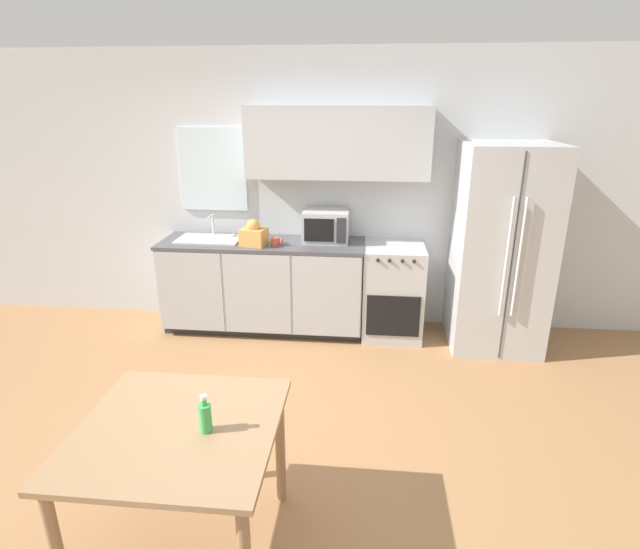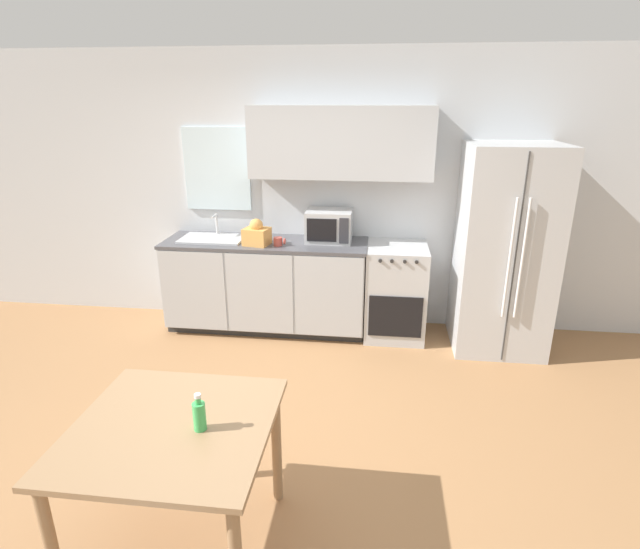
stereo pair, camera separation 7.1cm
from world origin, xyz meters
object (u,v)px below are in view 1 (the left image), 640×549
object	(u,v)px
refrigerator	(501,249)
drink_bottle	(205,417)
coffee_mug	(276,242)
dining_table	(179,447)
microwave	(326,226)
oven_range	(393,291)

from	to	relation	value
refrigerator	drink_bottle	xyz separation A→B (m)	(-1.93, -2.63, -0.09)
coffee_mug	dining_table	world-z (taller)	coffee_mug
dining_table	microwave	bearing A→B (deg)	80.59
oven_range	microwave	xyz separation A→B (m)	(-0.66, 0.09, 0.62)
microwave	coffee_mug	bearing A→B (deg)	-153.93
coffee_mug	dining_table	bearing A→B (deg)	-90.13
drink_bottle	oven_range	bearing A→B (deg)	70.18
refrigerator	oven_range	bearing A→B (deg)	174.99
refrigerator	drink_bottle	world-z (taller)	refrigerator
dining_table	drink_bottle	world-z (taller)	drink_bottle
refrigerator	dining_table	xyz separation A→B (m)	(-2.08, -2.61, -0.28)
microwave	coffee_mug	xyz separation A→B (m)	(-0.46, -0.22, -0.11)
oven_range	coffee_mug	xyz separation A→B (m)	(-1.12, -0.13, 0.51)
microwave	refrigerator	bearing A→B (deg)	-6.14
refrigerator	drink_bottle	bearing A→B (deg)	-126.31
coffee_mug	dining_table	size ratio (longest dim) A/B	0.12
dining_table	drink_bottle	xyz separation A→B (m)	(0.15, -0.02, 0.19)
oven_range	dining_table	xyz separation A→B (m)	(-1.13, -2.70, 0.20)
refrigerator	microwave	size ratio (longest dim) A/B	4.31
microwave	dining_table	world-z (taller)	microwave
microwave	drink_bottle	world-z (taller)	microwave
microwave	coffee_mug	world-z (taller)	microwave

